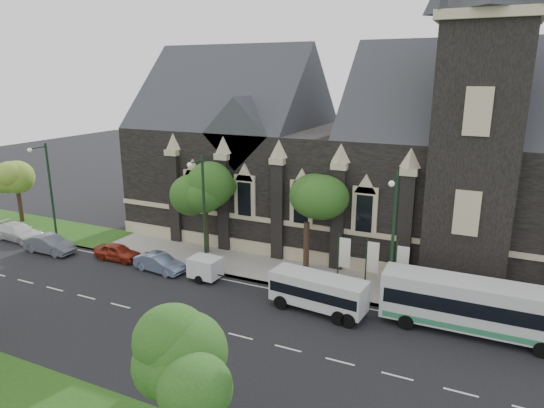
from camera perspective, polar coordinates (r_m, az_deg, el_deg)
The scene contains 20 objects.
ground at distance 30.27m, azimuth -8.91°, elevation -14.08°, with size 160.00×160.00×0.00m, color black.
sidewalk at distance 37.64m, azimuth -0.81°, elevation -7.69°, with size 80.00×5.00×0.15m, color #9C968E.
museum at distance 42.21m, azimuth 11.04°, elevation 5.99°, with size 40.00×17.70×29.90m.
tree_park_east at distance 18.31m, azimuth -9.63°, elevation -18.48°, with size 3.40×3.40×6.28m.
tree_walk_right at distance 35.66m, azimuth 4.66°, elevation 0.70°, with size 4.08×4.08×7.80m.
tree_walk_left at distance 39.61m, azimuth -7.65°, elevation 1.95°, with size 3.91×3.91×7.64m.
tree_walk_far at distance 54.45m, azimuth -27.90°, elevation 2.73°, with size 3.40×3.40×6.28m.
street_lamp_near at distance 30.78m, azimuth 14.16°, elevation -3.46°, with size 0.36×1.88×9.00m.
street_lamp_mid at distance 35.88m, azimuth -8.28°, elevation -0.49°, with size 0.36×1.88×9.00m.
street_lamp_far at distance 46.44m, azimuth -25.06°, elevation 1.81°, with size 0.36×1.88×9.00m.
banner_flag_left at distance 34.24m, azimuth 8.37°, elevation -6.08°, with size 0.90×0.10×4.00m.
banner_flag_center at distance 33.78m, azimuth 11.64°, elevation -6.54°, with size 0.90×0.10×4.00m.
banner_flag_right at distance 33.43m, azimuth 14.99°, elevation -7.00°, with size 0.90×0.10×4.00m.
tour_coach at distance 30.65m, azimuth 23.48°, elevation -11.16°, with size 11.02×2.64×3.21m.
shuttle_bus at distance 31.06m, azimuth 5.57°, elevation -10.26°, with size 6.39×2.80×2.40m.
box_trailer at distance 35.87m, azimuth -7.96°, elevation -7.48°, with size 3.25×1.91×1.72m.
sedan at distance 38.06m, azimuth -13.26°, elevation -6.85°, with size 1.47×4.21×1.39m, color slate.
car_far_red at distance 41.27m, azimuth -17.93°, elevation -5.45°, with size 1.62×4.02×1.37m, color maroon.
car_far_white at distance 49.75m, azimuth -27.98°, elevation -2.94°, with size 2.12×5.21×1.51m, color silver.
car_far_grey at distance 44.93m, azimuth -24.95°, elevation -4.37°, with size 1.62×4.64×1.53m, color #545863.
Camera 1 is at (15.16, -21.69, 14.70)m, focal length 31.61 mm.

